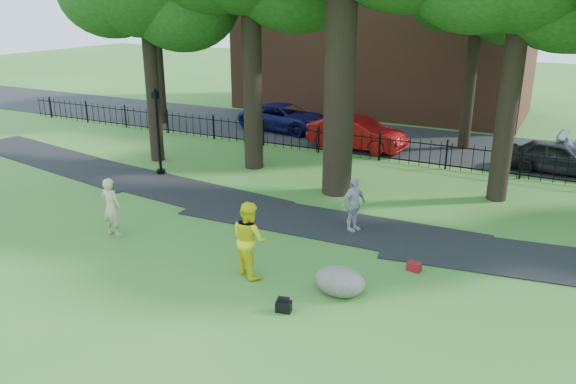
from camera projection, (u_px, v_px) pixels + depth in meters
The scene contains 15 objects.
ground at pixel (239, 267), 15.42m from camera, with size 120.00×120.00×0.00m, color #317027.
footpath at pixel (328, 225), 18.27m from camera, with size 36.00×2.60×0.03m, color black.
street at pixel (403, 141), 28.87m from camera, with size 80.00×7.00×0.02m, color black.
iron_fence at pixel (379, 148), 25.31m from camera, with size 44.00×0.04×1.20m.
brick_building at pixel (384, 15), 35.36m from camera, with size 18.00×8.00×12.00m, color brown.
woman at pixel (111, 207), 17.19m from camera, with size 0.68×0.44×1.85m, color #C6BC88.
man at pixel (249, 239), 14.68m from camera, with size 0.99×0.77×2.05m, color yellow.
pedestrian at pixel (353, 205), 17.53m from camera, with size 1.03×0.43×1.76m, color #B4B4B9.
boulder at pixel (340, 279), 13.94m from camera, with size 1.28×0.97×0.75m, color slate.
lamppost at pixel (158, 133), 22.95m from camera, with size 0.36×0.36×3.59m.
backpack at pixel (284, 306), 13.17m from camera, with size 0.36×0.23×0.27m, color black.
red_bag at pixel (414, 267), 15.14m from camera, with size 0.36×0.23×0.25m, color maroon.
red_sedan at pixel (357, 133), 27.22m from camera, with size 1.66×4.77×1.57m, color #9A0B0C.
navy_van at pixel (285, 118), 31.07m from camera, with size 2.41×5.22×1.45m, color #0E1048.
grey_car at pixel (557, 157), 23.55m from camera, with size 1.62×4.03×1.37m, color black.
Camera 1 is at (7.56, -11.75, 6.99)m, focal length 35.00 mm.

